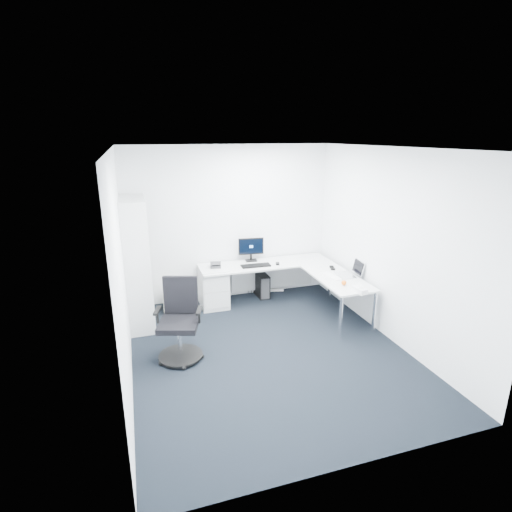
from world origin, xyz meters
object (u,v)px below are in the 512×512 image
object	(u,v)px
bookshelf	(136,263)
task_chair	(179,322)
laptop	(346,268)
monitor	(251,249)
l_desk	(272,288)

from	to	relation	value
bookshelf	task_chair	world-z (taller)	bookshelf
task_chair	laptop	world-z (taller)	task_chair
bookshelf	laptop	xyz separation A→B (m)	(3.18, -0.72, -0.18)
bookshelf	monitor	bearing A→B (deg)	13.96
task_chair	l_desk	bearing A→B (deg)	52.82
bookshelf	monitor	xyz separation A→B (m)	(1.97, 0.49, -0.09)
monitor	bookshelf	bearing A→B (deg)	-160.28
bookshelf	task_chair	size ratio (longest dim) A/B	1.84
bookshelf	monitor	distance (m)	2.03
task_chair	laptop	bearing A→B (deg)	29.00
bookshelf	l_desk	bearing A→B (deg)	-1.32
l_desk	monitor	bearing A→B (deg)	111.24
l_desk	laptop	xyz separation A→B (m)	(1.00, -0.67, 0.47)
monitor	laptop	bearing A→B (deg)	-39.08
task_chair	laptop	size ratio (longest dim) A/B	3.00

